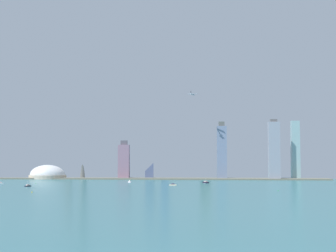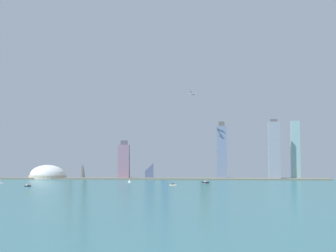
{
  "view_description": "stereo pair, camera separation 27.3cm",
  "coord_description": "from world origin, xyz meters",
  "px_view_note": "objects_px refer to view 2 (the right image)",
  "views": [
    {
      "loc": [
        88.75,
        -558.92,
        49.67
      ],
      "look_at": [
        23.4,
        407.84,
        116.86
      ],
      "focal_mm": 47.52,
      "sensor_mm": 36.0,
      "label": 1
    },
    {
      "loc": [
        89.03,
        -558.91,
        49.67
      ],
      "look_at": [
        23.4,
        407.84,
        116.86
      ],
      "focal_mm": 47.52,
      "sensor_mm": 36.0,
      "label": 2
    }
  ],
  "objects_px": {
    "observation_tower": "(84,109)",
    "channel_buoy_2": "(32,192)",
    "skyscraper_5": "(69,148)",
    "skyscraper_3": "(222,152)",
    "stadium_dome": "(50,175)",
    "skyscraper_6": "(205,150)",
    "boat_4": "(206,182)",
    "skyscraper_8": "(166,142)",
    "boat_0": "(130,182)",
    "boat_3": "(1,183)",
    "skyscraper_9": "(295,150)",
    "channel_buoy_0": "(278,190)",
    "boat_2": "(28,186)",
    "boat_1": "(173,185)",
    "airplane": "(193,94)",
    "channel_buoy_1": "(36,183)",
    "skyscraper_1": "(149,153)",
    "skyscraper_10": "(274,150)",
    "skyscraper_2": "(292,144)",
    "skyscraper_7": "(150,153)",
    "skyscraper_4": "(124,161)",
    "skyscraper_0": "(165,144)"
  },
  "relations": [
    {
      "from": "observation_tower",
      "to": "channel_buoy_0",
      "type": "height_order",
      "value": "observation_tower"
    },
    {
      "from": "skyscraper_9",
      "to": "skyscraper_2",
      "type": "bearing_deg",
      "value": 85.74
    },
    {
      "from": "skyscraper_10",
      "to": "channel_buoy_1",
      "type": "distance_m",
      "value": 498.86
    },
    {
      "from": "boat_1",
      "to": "airplane",
      "type": "xyz_separation_m",
      "value": [
        32.23,
        180.65,
        182.8
      ]
    },
    {
      "from": "observation_tower",
      "to": "skyscraper_8",
      "type": "distance_m",
      "value": 221.3
    },
    {
      "from": "channel_buoy_0",
      "to": "stadium_dome",
      "type": "bearing_deg",
      "value": 143.0
    },
    {
      "from": "skyscraper_5",
      "to": "boat_2",
      "type": "xyz_separation_m",
      "value": [
        40.56,
        -369.58,
        -69.79
      ]
    },
    {
      "from": "skyscraper_1",
      "to": "channel_buoy_0",
      "type": "distance_m",
      "value": 459.83
    },
    {
      "from": "skyscraper_2",
      "to": "boat_2",
      "type": "distance_m",
      "value": 610.93
    },
    {
      "from": "skyscraper_8",
      "to": "skyscraper_10",
      "type": "relative_size",
      "value": 1.3
    },
    {
      "from": "skyscraper_0",
      "to": "skyscraper_1",
      "type": "distance_m",
      "value": 57.31
    },
    {
      "from": "skyscraper_9",
      "to": "boat_4",
      "type": "distance_m",
      "value": 264.12
    },
    {
      "from": "observation_tower",
      "to": "skyscraper_4",
      "type": "distance_m",
      "value": 152.58
    },
    {
      "from": "boat_3",
      "to": "boat_1",
      "type": "bearing_deg",
      "value": 151.11
    },
    {
      "from": "skyscraper_5",
      "to": "channel_buoy_0",
      "type": "height_order",
      "value": "skyscraper_5"
    },
    {
      "from": "skyscraper_3",
      "to": "skyscraper_0",
      "type": "bearing_deg",
      "value": 173.15
    },
    {
      "from": "skyscraper_0",
      "to": "channel_buoy_2",
      "type": "distance_m",
      "value": 447.46
    },
    {
      "from": "observation_tower",
      "to": "channel_buoy_2",
      "type": "height_order",
      "value": "observation_tower"
    },
    {
      "from": "skyscraper_9",
      "to": "channel_buoy_2",
      "type": "relative_size",
      "value": 44.26
    },
    {
      "from": "boat_0",
      "to": "boat_3",
      "type": "bearing_deg",
      "value": -135.44
    },
    {
      "from": "boat_0",
      "to": "skyscraper_10",
      "type": "bearing_deg",
      "value": 50.47
    },
    {
      "from": "stadium_dome",
      "to": "skyscraper_6",
      "type": "relative_size",
      "value": 0.71
    },
    {
      "from": "observation_tower",
      "to": "boat_2",
      "type": "relative_size",
      "value": 30.0
    },
    {
      "from": "boat_1",
      "to": "boat_2",
      "type": "height_order",
      "value": "boat_2"
    },
    {
      "from": "skyscraper_8",
      "to": "airplane",
      "type": "xyz_separation_m",
      "value": [
        67.23,
        -147.24,
        98.94
      ]
    },
    {
      "from": "channel_buoy_0",
      "to": "skyscraper_8",
      "type": "bearing_deg",
      "value": 113.9
    },
    {
      "from": "skyscraper_7",
      "to": "channel_buoy_2",
      "type": "distance_m",
      "value": 427.61
    },
    {
      "from": "skyscraper_6",
      "to": "skyscraper_2",
      "type": "bearing_deg",
      "value": -7.52
    },
    {
      "from": "skyscraper_4",
      "to": "boat_4",
      "type": "xyz_separation_m",
      "value": [
        180.37,
        -144.18,
        -38.66
      ]
    },
    {
      "from": "skyscraper_5",
      "to": "skyscraper_3",
      "type": "bearing_deg",
      "value": -14.32
    },
    {
      "from": "skyscraper_9",
      "to": "skyscraper_7",
      "type": "bearing_deg",
      "value": 179.21
    },
    {
      "from": "stadium_dome",
      "to": "boat_1",
      "type": "height_order",
      "value": "stadium_dome"
    },
    {
      "from": "stadium_dome",
      "to": "skyscraper_8",
      "type": "relative_size",
      "value": 0.55
    },
    {
      "from": "boat_1",
      "to": "skyscraper_8",
      "type": "bearing_deg",
      "value": 98.21
    },
    {
      "from": "observation_tower",
      "to": "skyscraper_9",
      "type": "height_order",
      "value": "observation_tower"
    },
    {
      "from": "skyscraper_2",
      "to": "skyscraper_6",
      "type": "xyz_separation_m",
      "value": [
        -203.03,
        26.8,
        -13.88
      ]
    },
    {
      "from": "skyscraper_2",
      "to": "skyscraper_7",
      "type": "height_order",
      "value": "skyscraper_2"
    },
    {
      "from": "boat_0",
      "to": "channel_buoy_1",
      "type": "distance_m",
      "value": 174.24
    },
    {
      "from": "observation_tower",
      "to": "channel_buoy_0",
      "type": "bearing_deg",
      "value": -41.86
    },
    {
      "from": "boat_4",
      "to": "channel_buoy_2",
      "type": "height_order",
      "value": "boat_4"
    },
    {
      "from": "observation_tower",
      "to": "boat_1",
      "type": "xyz_separation_m",
      "value": [
        217.04,
        -226.6,
        -158.54
      ]
    },
    {
      "from": "skyscraper_5",
      "to": "boat_0",
      "type": "height_order",
      "value": "skyscraper_5"
    },
    {
      "from": "observation_tower",
      "to": "skyscraper_4",
      "type": "height_order",
      "value": "observation_tower"
    },
    {
      "from": "skyscraper_0",
      "to": "boat_3",
      "type": "xyz_separation_m",
      "value": [
        -284.35,
        -225.73,
        -78.46
      ]
    },
    {
      "from": "skyscraper_1",
      "to": "skyscraper_4",
      "type": "distance_m",
      "value": 78.62
    },
    {
      "from": "skyscraper_6",
      "to": "skyscraper_5",
      "type": "bearing_deg",
      "value": 178.69
    },
    {
      "from": "skyscraper_3",
      "to": "boat_0",
      "type": "relative_size",
      "value": 19.89
    },
    {
      "from": "skyscraper_9",
      "to": "channel_buoy_0",
      "type": "bearing_deg",
      "value": -106.12
    },
    {
      "from": "skyscraper_1",
      "to": "channel_buoy_2",
      "type": "height_order",
      "value": "skyscraper_1"
    },
    {
      "from": "skyscraper_6",
      "to": "boat_4",
      "type": "xyz_separation_m",
      "value": [
        -3.43,
        -241.38,
        -63.98
      ]
    }
  ]
}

